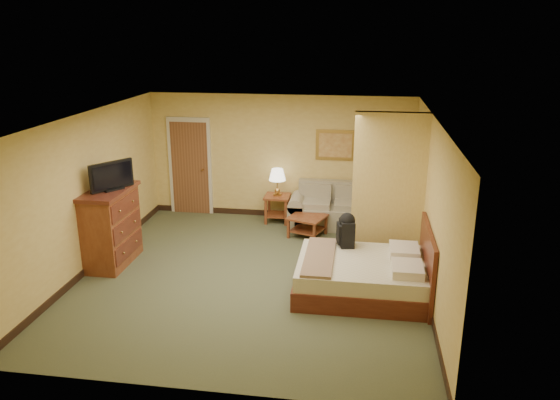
% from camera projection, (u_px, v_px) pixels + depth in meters
% --- Properties ---
extents(floor, '(6.00, 6.00, 0.00)m').
position_uv_depth(floor, '(253.00, 276.00, 8.96)').
color(floor, '#4B5235').
rests_on(floor, ground).
extents(ceiling, '(6.00, 6.00, 0.00)m').
position_uv_depth(ceiling, '(250.00, 118.00, 8.17)').
color(ceiling, white).
rests_on(ceiling, back_wall).
extents(back_wall, '(5.50, 0.02, 2.60)m').
position_uv_depth(back_wall, '(280.00, 157.00, 11.39)').
color(back_wall, '#DEBC5E').
rests_on(back_wall, floor).
extents(left_wall, '(0.02, 6.00, 2.60)m').
position_uv_depth(left_wall, '(88.00, 193.00, 8.96)').
color(left_wall, '#DEBC5E').
rests_on(left_wall, floor).
extents(right_wall, '(0.02, 6.00, 2.60)m').
position_uv_depth(right_wall, '(431.00, 209.00, 8.17)').
color(right_wall, '#DEBC5E').
rests_on(right_wall, floor).
extents(partition, '(1.20, 0.15, 2.60)m').
position_uv_depth(partition, '(388.00, 190.00, 9.13)').
color(partition, '#DEBC5E').
rests_on(partition, floor).
extents(door, '(0.94, 0.16, 2.10)m').
position_uv_depth(door, '(190.00, 167.00, 11.72)').
color(door, beige).
rests_on(door, floor).
extents(baseboard, '(5.50, 0.02, 0.12)m').
position_uv_depth(baseboard, '(280.00, 214.00, 11.76)').
color(baseboard, black).
rests_on(baseboard, floor).
extents(loveseat, '(1.75, 0.81, 0.89)m').
position_uv_depth(loveseat, '(332.00, 212.00, 11.13)').
color(loveseat, gray).
rests_on(loveseat, floor).
extents(side_table, '(0.52, 0.52, 0.57)m').
position_uv_depth(side_table, '(277.00, 204.00, 11.34)').
color(side_table, maroon).
rests_on(side_table, floor).
extents(table_lamp, '(0.34, 0.34, 0.57)m').
position_uv_depth(table_lamp, '(277.00, 175.00, 11.15)').
color(table_lamp, '#AE8340').
rests_on(table_lamp, side_table).
extents(coffee_table, '(0.82, 0.82, 0.41)m').
position_uv_depth(coffee_table, '(307.00, 222.00, 10.57)').
color(coffee_table, maroon).
rests_on(coffee_table, floor).
extents(wall_picture, '(0.80, 0.04, 0.62)m').
position_uv_depth(wall_picture, '(335.00, 145.00, 11.11)').
color(wall_picture, '#B78E3F').
rests_on(wall_picture, back_wall).
extents(dresser, '(0.65, 1.24, 1.33)m').
position_uv_depth(dresser, '(111.00, 227.00, 9.25)').
color(dresser, maroon).
rests_on(dresser, floor).
extents(tv, '(0.48, 0.68, 0.48)m').
position_uv_depth(tv, '(112.00, 177.00, 8.97)').
color(tv, black).
rests_on(tv, dresser).
extents(bed, '(1.97, 1.67, 1.08)m').
position_uv_depth(bed, '(365.00, 275.00, 8.30)').
color(bed, '#501D12').
rests_on(bed, floor).
extents(backpack, '(0.28, 0.36, 0.55)m').
position_uv_depth(backpack, '(347.00, 229.00, 8.72)').
color(backpack, black).
rests_on(backpack, bed).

